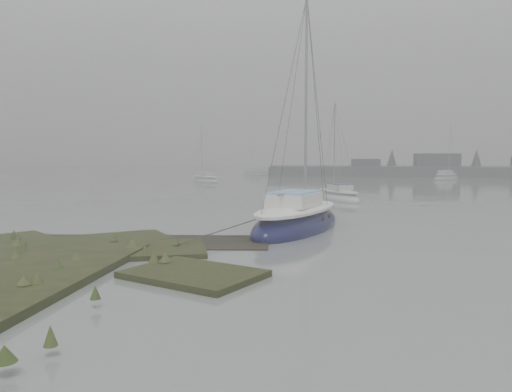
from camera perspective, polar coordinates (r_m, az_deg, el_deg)
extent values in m
plane|color=slate|center=(43.82, 2.53, 0.52)|extent=(160.00, 160.00, 0.00)
cube|color=#4C4F51|center=(78.70, 24.04, 2.50)|extent=(60.00, 8.00, 1.60)
cube|color=#424247|center=(74.77, 12.41, 3.32)|extent=(4.00, 3.00, 2.20)
cube|color=#424247|center=(76.22, 19.94, 3.47)|extent=(6.00, 3.00, 3.00)
cone|color=#384238|center=(77.17, 15.27, 3.91)|extent=(2.00, 2.00, 3.50)
cone|color=#384238|center=(79.62, 23.88, 3.68)|extent=(2.00, 2.00, 3.50)
ellipsoid|color=#0D0E37|center=(22.09, 4.72, -3.53)|extent=(4.89, 8.31, 1.92)
ellipsoid|color=white|center=(21.99, 4.73, -1.55)|extent=(4.09, 7.18, 0.54)
cube|color=white|center=(21.63, 4.42, -0.40)|extent=(2.44, 3.09, 0.56)
cube|color=#84BDE3|center=(21.60, 4.42, 0.44)|extent=(2.26, 2.85, 0.09)
cylinder|color=#939399|center=(22.93, 5.74, 10.99)|extent=(0.12, 0.12, 9.02)
cylinder|color=#939399|center=(21.39, 4.21, 0.39)|extent=(1.07, 3.04, 0.10)
ellipsoid|color=silver|center=(36.49, 9.38, -0.29)|extent=(4.01, 5.58, 1.30)
ellipsoid|color=silver|center=(36.45, 9.39, 0.53)|extent=(3.38, 4.81, 0.37)
cube|color=silver|center=(36.22, 9.57, 1.01)|extent=(1.86, 2.16, 0.38)
cube|color=#192648|center=(36.21, 9.57, 1.35)|extent=(1.72, 1.99, 0.06)
cylinder|color=#939399|center=(36.95, 8.95, 5.77)|extent=(0.08, 0.08, 6.13)
cylinder|color=#939399|center=(36.08, 9.69, 1.33)|extent=(1.04, 1.94, 0.07)
ellipsoid|color=silver|center=(58.26, -5.86, 1.69)|extent=(4.82, 5.08, 1.28)
ellipsoid|color=white|center=(58.24, -5.86, 2.19)|extent=(4.10, 4.34, 0.36)
cube|color=white|center=(58.02, -5.76, 2.50)|extent=(2.05, 2.10, 0.38)
cube|color=silver|center=(58.02, -5.76, 2.71)|extent=(1.89, 1.94, 0.06)
cylinder|color=#939399|center=(58.77, -6.21, 5.41)|extent=(0.08, 0.08, 6.03)
cylinder|color=#939399|center=(57.88, -5.69, 2.70)|extent=(1.46, 1.61, 0.07)
ellipsoid|color=#A8ABB1|center=(68.01, 20.90, 1.86)|extent=(4.76, 5.24, 1.30)
ellipsoid|color=white|center=(67.99, 20.91, 2.29)|extent=(4.05, 4.49, 0.37)
cube|color=white|center=(67.77, 20.84, 2.56)|extent=(2.05, 2.14, 0.38)
cube|color=#AAB1B6|center=(67.77, 20.84, 2.74)|extent=(1.90, 1.98, 0.06)
cylinder|color=#939399|center=(68.55, 21.26, 5.08)|extent=(0.08, 0.08, 6.11)
cylinder|color=#939399|center=(67.63, 20.78, 2.74)|extent=(1.42, 1.69, 0.07)
ellipsoid|color=silver|center=(76.46, -0.06, 2.48)|extent=(4.81, 3.09, 1.11)
ellipsoid|color=silver|center=(76.45, -0.06, 2.81)|extent=(4.15, 2.60, 0.31)
cube|color=silver|center=(76.34, 0.07, 3.02)|extent=(1.82, 1.49, 0.33)
cube|color=silver|center=(76.33, 0.07, 3.15)|extent=(1.67, 1.38, 0.05)
cylinder|color=#939399|center=(76.68, -0.44, 4.95)|extent=(0.07, 0.07, 5.23)
cylinder|color=#939399|center=(76.27, 0.16, 3.15)|extent=(1.72, 0.73, 0.06)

